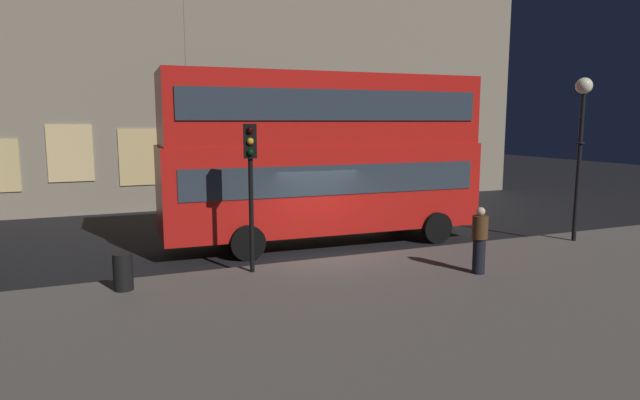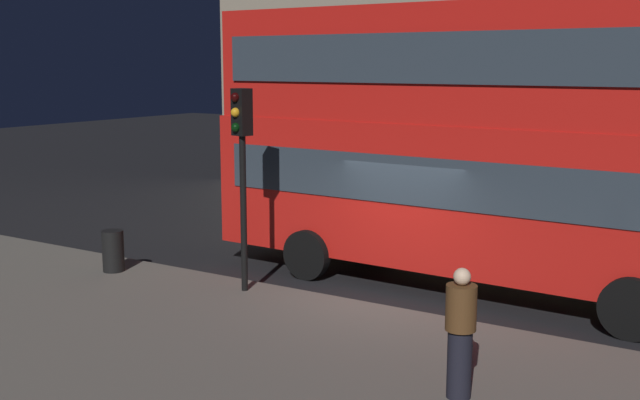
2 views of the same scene
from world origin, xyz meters
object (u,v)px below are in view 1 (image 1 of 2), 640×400
double_decker_bus (323,151)px  street_lamp (582,121)px  litter_bin (123,272)px  pedestrian (480,240)px  traffic_light_near_kerb (250,166)px

double_decker_bus → street_lamp: size_ratio=2.01×
double_decker_bus → litter_bin: double_decker_bus is taller
double_decker_bus → pedestrian: 5.96m
litter_bin → pedestrian: bearing=-13.6°
traffic_light_near_kerb → pedestrian: bearing=-11.7°
traffic_light_near_kerb → litter_bin: size_ratio=4.44×
double_decker_bus → pedestrian: (2.07, -5.21, -2.03)m
double_decker_bus → traffic_light_near_kerb: bearing=-136.0°
litter_bin → double_decker_bus: bearing=26.8°
double_decker_bus → litter_bin: (-6.31, -3.18, -2.47)m
street_lamp → pedestrian: 6.41m
street_lamp → litter_bin: (-13.73, 0.12, -3.42)m
traffic_light_near_kerb → street_lamp: street_lamp is taller
traffic_light_near_kerb → street_lamp: 10.68m
double_decker_bus → street_lamp: (7.42, -3.30, 0.95)m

